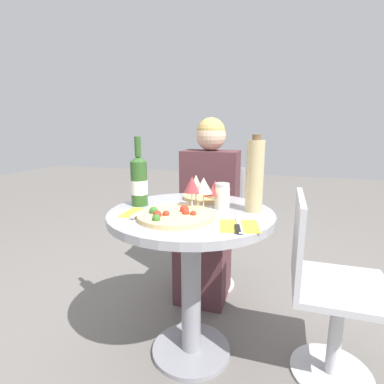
{
  "coord_description": "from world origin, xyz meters",
  "views": [
    {
      "loc": [
        0.4,
        -1.28,
        1.15
      ],
      "look_at": [
        0.02,
        -0.04,
        0.86
      ],
      "focal_mm": 28.0,
      "sensor_mm": 36.0,
      "label": 1
    }
  ],
  "objects_px": {
    "wine_bottle": "(139,181)",
    "pizza_large": "(175,215)",
    "chair_behind_diner": "(212,227)",
    "tall_carafe": "(255,176)",
    "seated_diner": "(207,216)",
    "dining_table": "(191,248)",
    "chair_empty_side": "(325,290)"
  },
  "relations": [
    {
      "from": "wine_bottle",
      "to": "pizza_large",
      "type": "bearing_deg",
      "value": -31.3
    },
    {
      "from": "chair_behind_diner",
      "to": "wine_bottle",
      "type": "height_order",
      "value": "wine_bottle"
    },
    {
      "from": "tall_carafe",
      "to": "seated_diner",
      "type": "bearing_deg",
      "value": 123.82
    },
    {
      "from": "dining_table",
      "to": "tall_carafe",
      "type": "xyz_separation_m",
      "value": [
        0.28,
        0.09,
        0.35
      ]
    },
    {
      "from": "dining_table",
      "to": "wine_bottle",
      "type": "xyz_separation_m",
      "value": [
        -0.28,
        0.03,
        0.31
      ]
    },
    {
      "from": "tall_carafe",
      "to": "wine_bottle",
      "type": "bearing_deg",
      "value": -173.85
    },
    {
      "from": "chair_behind_diner",
      "to": "dining_table",
      "type": "bearing_deg",
      "value": 95.74
    },
    {
      "from": "chair_empty_side",
      "to": "pizza_large",
      "type": "height_order",
      "value": "chair_empty_side"
    },
    {
      "from": "seated_diner",
      "to": "pizza_large",
      "type": "xyz_separation_m",
      "value": [
        0.04,
        -0.74,
        0.23
      ]
    },
    {
      "from": "chair_behind_diner",
      "to": "seated_diner",
      "type": "xyz_separation_m",
      "value": [
        0.0,
        -0.14,
        0.12
      ]
    },
    {
      "from": "dining_table",
      "to": "wine_bottle",
      "type": "relative_size",
      "value": 2.27
    },
    {
      "from": "seated_diner",
      "to": "chair_empty_side",
      "type": "xyz_separation_m",
      "value": [
        0.69,
        -0.56,
        -0.12
      ]
    },
    {
      "from": "chair_behind_diner",
      "to": "pizza_large",
      "type": "bearing_deg",
      "value": 92.72
    },
    {
      "from": "chair_empty_side",
      "to": "tall_carafe",
      "type": "relative_size",
      "value": 2.41
    },
    {
      "from": "chair_behind_diner",
      "to": "wine_bottle",
      "type": "distance_m",
      "value": 0.88
    },
    {
      "from": "chair_behind_diner",
      "to": "wine_bottle",
      "type": "xyz_separation_m",
      "value": [
        -0.2,
        -0.73,
        0.46
      ]
    },
    {
      "from": "pizza_large",
      "to": "tall_carafe",
      "type": "bearing_deg",
      "value": 33.62
    },
    {
      "from": "chair_behind_diner",
      "to": "wine_bottle",
      "type": "relative_size",
      "value": 2.5
    },
    {
      "from": "wine_bottle",
      "to": "dining_table",
      "type": "bearing_deg",
      "value": -5.73
    },
    {
      "from": "seated_diner",
      "to": "tall_carafe",
      "type": "relative_size",
      "value": 3.42
    },
    {
      "from": "dining_table",
      "to": "pizza_large",
      "type": "height_order",
      "value": "pizza_large"
    },
    {
      "from": "dining_table",
      "to": "chair_behind_diner",
      "type": "relative_size",
      "value": 0.91
    },
    {
      "from": "chair_behind_diner",
      "to": "chair_empty_side",
      "type": "bearing_deg",
      "value": 134.7
    },
    {
      "from": "chair_empty_side",
      "to": "wine_bottle",
      "type": "height_order",
      "value": "wine_bottle"
    },
    {
      "from": "seated_diner",
      "to": "pizza_large",
      "type": "relative_size",
      "value": 3.57
    },
    {
      "from": "seated_diner",
      "to": "chair_empty_side",
      "type": "distance_m",
      "value": 0.9
    },
    {
      "from": "tall_carafe",
      "to": "chair_empty_side",
      "type": "bearing_deg",
      "value": -5.07
    },
    {
      "from": "chair_behind_diner",
      "to": "chair_empty_side",
      "type": "distance_m",
      "value": 0.98
    },
    {
      "from": "chair_behind_diner",
      "to": "seated_diner",
      "type": "relative_size",
      "value": 0.71
    },
    {
      "from": "pizza_large",
      "to": "dining_table",
      "type": "bearing_deg",
      "value": 73.96
    },
    {
      "from": "seated_diner",
      "to": "pizza_large",
      "type": "distance_m",
      "value": 0.77
    },
    {
      "from": "dining_table",
      "to": "chair_behind_diner",
      "type": "distance_m",
      "value": 0.78
    }
  ]
}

